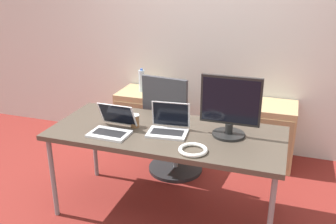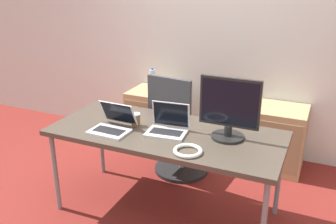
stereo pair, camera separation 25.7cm
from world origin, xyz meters
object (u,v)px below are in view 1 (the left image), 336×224
object	(u,v)px
laptop_left	(112,127)
laptop_right	(169,127)
office_chair	(173,138)
coffee_cup_white	(163,114)
cabinet_left	(143,118)
water_bottle	(142,81)
cable_coil	(193,150)
coffee_cup_brown	(135,121)
monitor	(230,108)
cabinet_right	(269,134)

from	to	relation	value
laptop_left	laptop_right	world-z (taller)	laptop_right
office_chair	coffee_cup_white	distance (m)	0.58
cabinet_left	water_bottle	size ratio (longest dim) A/B	2.49
laptop_right	cable_coil	world-z (taller)	laptop_right
office_chair	coffee_cup_brown	size ratio (longest dim) A/B	9.88
monitor	cable_coil	world-z (taller)	monitor
laptop_right	cabinet_right	bearing A→B (deg)	58.82
cabinet_left	coffee_cup_white	xyz separation A→B (m)	(0.60, -0.96, 0.47)
cabinet_left	laptop_right	xyz separation A→B (m)	(0.73, -1.20, 0.48)
coffee_cup_brown	cabinet_left	bearing A→B (deg)	109.89
laptop_left	cable_coil	world-z (taller)	laptop_left
water_bottle	monitor	size ratio (longest dim) A/B	0.56
laptop_left	monitor	world-z (taller)	monitor
coffee_cup_white	cable_coil	size ratio (longest dim) A/B	0.43
laptop_left	cable_coil	bearing A→B (deg)	-9.59
cabinet_left	monitor	bearing A→B (deg)	-43.03
monitor	coffee_cup_white	world-z (taller)	monitor
cabinet_right	monitor	size ratio (longest dim) A/B	1.38
coffee_cup_brown	laptop_left	bearing A→B (deg)	-128.94
coffee_cup_white	coffee_cup_brown	size ratio (longest dim) A/B	0.83
laptop_right	coffee_cup_brown	distance (m)	0.30
water_bottle	monitor	world-z (taller)	monitor
coffee_cup_white	coffee_cup_brown	world-z (taller)	coffee_cup_brown
cabinet_right	laptop_left	distance (m)	1.84
cabinet_left	cabinet_right	distance (m)	1.46
cabinet_right	laptop_left	world-z (taller)	laptop_left
laptop_left	cable_coil	size ratio (longest dim) A/B	1.50
office_chair	water_bottle	xyz separation A→B (m)	(-0.55, 0.55, 0.39)
office_chair	monitor	distance (m)	1.04
laptop_left	cabinet_right	bearing A→B (deg)	49.57
cabinet_left	coffee_cup_white	size ratio (longest dim) A/B	7.35
monitor	water_bottle	bearing A→B (deg)	136.92
cabinet_right	coffee_cup_brown	distance (m)	1.65
water_bottle	coffee_cup_white	size ratio (longest dim) A/B	2.96
laptop_right	monitor	bearing A→B (deg)	11.10
laptop_right	coffee_cup_brown	world-z (taller)	laptop_right
laptop_left	coffee_cup_brown	world-z (taller)	laptop_left
cabinet_left	water_bottle	bearing A→B (deg)	90.00
cabinet_right	coffee_cup_brown	size ratio (longest dim) A/B	6.12
water_bottle	laptop_right	xyz separation A→B (m)	(0.73, -1.21, 0.02)
water_bottle	coffee_cup_brown	world-z (taller)	water_bottle
office_chair	coffee_cup_white	xyz separation A→B (m)	(0.04, -0.41, 0.41)
monitor	coffee_cup_brown	size ratio (longest dim) A/B	4.43
cabinet_left	laptop_right	distance (m)	1.49
cabinet_right	laptop_right	world-z (taller)	laptop_right
water_bottle	coffee_cup_brown	xyz separation A→B (m)	(0.43, -1.20, 0.03)
cable_coil	laptop_right	bearing A→B (deg)	135.83
cabinet_left	cabinet_right	xyz separation A→B (m)	(1.46, 0.00, 0.00)
water_bottle	cable_coil	xyz separation A→B (m)	(1.00, -1.47, -0.01)
laptop_left	monitor	distance (m)	0.94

